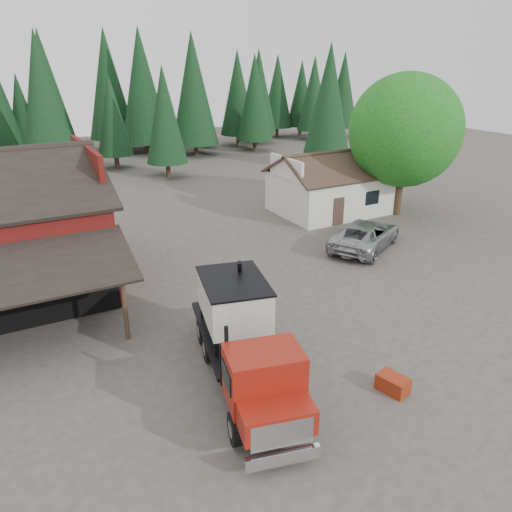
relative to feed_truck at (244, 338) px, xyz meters
name	(u,v)px	position (x,y,z in m)	size (l,w,h in m)	color
ground	(266,328)	(2.61, 2.97, -1.89)	(120.00, 120.00, 0.00)	#474138
farmhouse	(331,190)	(15.61, 15.97, -0.22)	(8.60, 6.42, 4.65)	silver
deciduous_tree	(405,135)	(19.62, 12.95, 4.02)	(8.00, 8.00, 10.20)	#382619
conifer_backdrop	(82,161)	(2.61, 44.97, -1.89)	(76.00, 16.00, 16.00)	black
near_pine_b	(165,115)	(8.61, 32.97, 4.00)	(3.96, 3.96, 10.40)	#382619
near_pine_c	(329,100)	(24.61, 28.97, 5.01)	(4.84, 4.84, 12.40)	#382619
near_pine_d	(43,99)	(-1.39, 36.97, 5.51)	(5.28, 5.28, 13.40)	#382619
feed_truck	(244,338)	(0.00, 0.00, 0.00)	(4.34, 9.24, 4.03)	black
silver_car	(365,235)	(12.86, 8.59, -1.02)	(2.88, 6.25, 1.74)	#A0A1A7
equip_box	(393,384)	(4.43, -3.03, -1.59)	(0.70, 1.10, 0.60)	maroon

